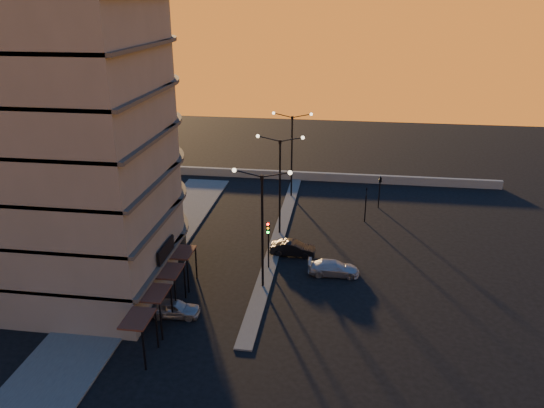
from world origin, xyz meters
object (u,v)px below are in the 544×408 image
at_px(traffic_light_main, 268,237).
at_px(car_sedan, 293,248).
at_px(car_wagon, 334,268).
at_px(streetlamp_mid, 280,177).
at_px(car_hatchback, 174,308).

distance_m(traffic_light_main, car_sedan, 4.02).
bearing_deg(car_sedan, car_wagon, -128.55).
distance_m(streetlamp_mid, traffic_light_main, 7.62).
xyz_separation_m(car_hatchback, car_sedan, (7.23, 10.54, 0.01)).
distance_m(streetlamp_mid, car_wagon, 10.30).
xyz_separation_m(traffic_light_main, car_wagon, (5.32, -0.13, -2.29)).
bearing_deg(car_hatchback, streetlamp_mid, -23.77).
height_order(traffic_light_main, car_wagon, traffic_light_main).
bearing_deg(traffic_light_main, car_wagon, -1.42).
xyz_separation_m(streetlamp_mid, car_wagon, (5.32, -7.26, -5.00)).
height_order(car_hatchback, car_wagon, car_hatchback).
bearing_deg(traffic_light_main, streetlamp_mid, 90.00).
height_order(streetlamp_mid, traffic_light_main, streetlamp_mid).
relative_size(traffic_light_main, car_sedan, 1.10).
distance_m(car_hatchback, car_sedan, 12.79).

